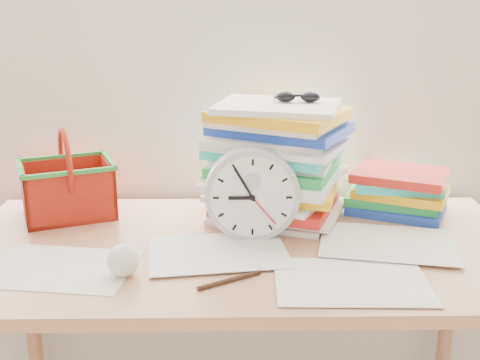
{
  "coord_description": "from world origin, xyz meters",
  "views": [
    {
      "loc": [
        -0.03,
        0.23,
        1.34
      ],
      "look_at": [
        -0.01,
        1.6,
        0.92
      ],
      "focal_mm": 45.0,
      "sensor_mm": 36.0,
      "label": 1
    }
  ],
  "objects_px": {
    "desk": "(243,272)",
    "book_stack": "(401,191)",
    "basket": "(66,174)",
    "paper_stack": "(274,161)",
    "clock": "(252,194)"
  },
  "relations": [
    {
      "from": "clock",
      "to": "desk",
      "type": "bearing_deg",
      "value": -119.36
    },
    {
      "from": "clock",
      "to": "basket",
      "type": "xyz_separation_m",
      "value": [
        -0.5,
        0.17,
        0.0
      ]
    },
    {
      "from": "paper_stack",
      "to": "clock",
      "type": "bearing_deg",
      "value": -112.94
    },
    {
      "from": "desk",
      "to": "paper_stack",
      "type": "relative_size",
      "value": 3.9
    },
    {
      "from": "paper_stack",
      "to": "basket",
      "type": "relative_size",
      "value": 1.46
    },
    {
      "from": "desk",
      "to": "book_stack",
      "type": "relative_size",
      "value": 4.9
    },
    {
      "from": "desk",
      "to": "basket",
      "type": "distance_m",
      "value": 0.56
    },
    {
      "from": "basket",
      "to": "paper_stack",
      "type": "bearing_deg",
      "value": -23.56
    },
    {
      "from": "paper_stack",
      "to": "clock",
      "type": "relative_size",
      "value": 1.53
    },
    {
      "from": "paper_stack",
      "to": "desk",
      "type": "bearing_deg",
      "value": -114.39
    },
    {
      "from": "clock",
      "to": "paper_stack",
      "type": "bearing_deg",
      "value": 67.06
    },
    {
      "from": "desk",
      "to": "clock",
      "type": "distance_m",
      "value": 0.2
    },
    {
      "from": "clock",
      "to": "book_stack",
      "type": "bearing_deg",
      "value": 24.13
    },
    {
      "from": "book_stack",
      "to": "basket",
      "type": "height_order",
      "value": "basket"
    },
    {
      "from": "book_stack",
      "to": "basket",
      "type": "xyz_separation_m",
      "value": [
        -0.93,
        -0.02,
        0.06
      ]
    }
  ]
}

